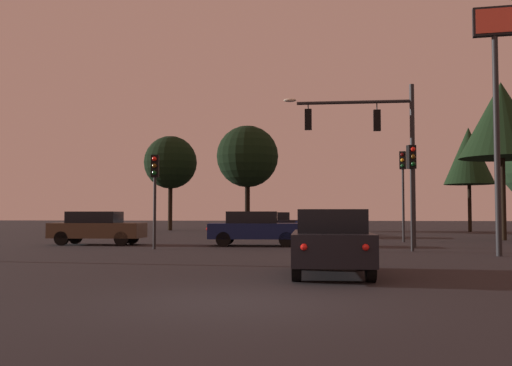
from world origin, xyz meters
TOP-DOWN VIEW (x-y plane):
  - ground_plane at (0.00, 24.50)m, footprint 168.00×168.00m
  - traffic_signal_mast_arm at (3.74, 15.89)m, footprint 5.56×0.37m
  - traffic_light_corner_left at (5.50, 20.77)m, footprint 0.36×0.38m
  - traffic_light_corner_right at (4.82, 13.33)m, footprint 0.36×0.38m
  - traffic_light_median at (-5.25, 13.55)m, footprint 0.32×0.36m
  - car_nearside_lane at (1.60, 4.27)m, footprint 1.82×4.06m
  - car_crossing_left at (-8.83, 16.59)m, footprint 4.26×1.84m
  - car_crossing_right at (-1.54, 16.55)m, footprint 4.25×2.08m
  - car_far_lane at (1.18, 26.44)m, footprint 2.54×4.53m
  - car_parked_lot at (-1.98, 31.08)m, footprint 3.90×4.32m
  - store_sign_illuminated at (7.31, 11.09)m, footprint 1.42×0.42m
  - tree_behind_sign at (11.10, 23.33)m, footprint 4.53×4.53m
  - tree_left_far at (-4.28, 35.83)m, footprint 4.81×4.81m
  - tree_center_horizon at (-11.40, 39.66)m, footprint 4.51×4.51m
  - tree_right_cluster at (13.05, 38.52)m, footprint 3.91×3.91m

SIDE VIEW (x-z plane):
  - ground_plane at x=0.00m, z-range 0.00..0.00m
  - car_nearside_lane at x=1.60m, z-range 0.03..1.55m
  - car_crossing_left at x=-8.83m, z-range 0.03..1.55m
  - car_far_lane at x=1.18m, z-range 0.03..1.55m
  - car_parked_lot at x=-1.98m, z-range 0.03..1.55m
  - car_crossing_right at x=-1.54m, z-range 0.04..1.56m
  - traffic_light_median at x=-5.25m, z-range 0.81..4.60m
  - traffic_light_corner_right at x=4.82m, z-range 0.85..4.88m
  - traffic_light_corner_left at x=5.50m, z-range 0.94..5.51m
  - traffic_signal_mast_arm at x=3.74m, z-range 1.18..8.10m
  - tree_center_horizon at x=-11.40m, z-range 1.76..9.82m
  - tree_left_far at x=-4.28m, z-range 1.71..9.99m
  - tree_right_cluster at x=13.05m, z-range 1.85..10.11m
  - store_sign_illuminated at x=7.31m, z-range 1.85..10.33m
  - tree_behind_sign at x=11.10m, z-range 2.19..10.74m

